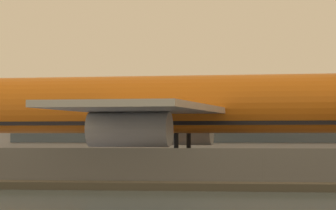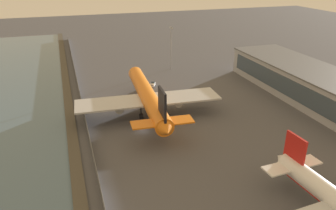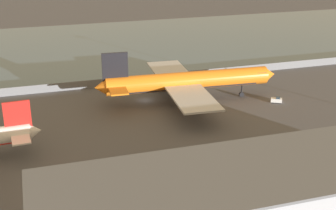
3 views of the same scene
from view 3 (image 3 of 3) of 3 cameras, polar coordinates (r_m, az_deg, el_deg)
The scene contains 7 objects.
ground_plane at distance 139.96m, azimuth -2.80°, elevation 0.57°, with size 500.00×500.00×0.00m, color #4C4C51.
waterfront_lagoon at distance 206.52m, azimuth -7.84°, elevation 7.22°, with size 320.00×98.00×0.01m.
shoreline_seawall at distance 158.70m, azimuth -4.68°, elevation 3.15°, with size 320.00×3.00×0.50m.
perimeter_fence at distance 154.19m, azimuth -4.32°, elevation 3.04°, with size 280.00×0.10×2.68m.
cargo_jet_orange at distance 136.90m, azimuth 2.18°, elevation 2.87°, with size 54.97×47.08×16.33m.
baggage_tug at distance 141.50m, azimuth 13.10°, elevation 0.61°, with size 3.58×2.94×1.80m.
terminal_building at distance 84.37m, azimuth 11.94°, elevation -10.53°, with size 80.19×21.95×11.12m.
Camera 3 is at (32.35, 126.91, 49.35)m, focal length 50.00 mm.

